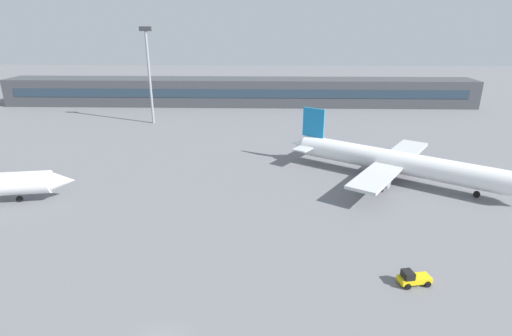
% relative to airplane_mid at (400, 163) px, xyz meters
% --- Properties ---
extents(ground_plane, '(400.00, 400.00, 0.00)m').
position_rel_airplane_mid_xyz_m(ground_plane, '(-33.89, -2.24, -3.47)').
color(ground_plane, slate).
extents(terminal_building, '(159.36, 12.13, 9.00)m').
position_rel_airplane_mid_xyz_m(terminal_building, '(-33.89, 69.63, 1.03)').
color(terminal_building, '#3F4247').
rests_on(terminal_building, ground_plane).
extents(airplane_mid, '(40.16, 29.68, 11.38)m').
position_rel_airplane_mid_xyz_m(airplane_mid, '(0.00, 0.00, 0.00)').
color(airplane_mid, white).
rests_on(airplane_mid, ground_plane).
extents(baggage_tug_yellow, '(3.83, 2.40, 1.75)m').
position_rel_airplane_mid_xyz_m(baggage_tug_yellow, '(-7.81, -31.43, -2.67)').
color(baggage_tug_yellow, yellow).
rests_on(baggage_tug_yellow, ground_plane).
extents(floodlight_tower_west, '(3.20, 0.80, 26.29)m').
position_rel_airplane_mid_xyz_m(floodlight_tower_west, '(-56.95, 42.59, 11.70)').
color(floodlight_tower_west, gray).
rests_on(floodlight_tower_west, ground_plane).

